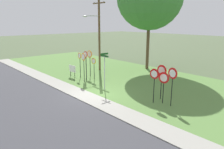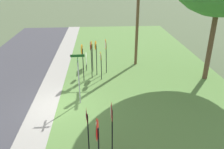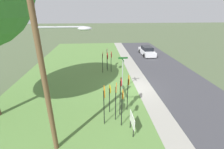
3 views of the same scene
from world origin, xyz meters
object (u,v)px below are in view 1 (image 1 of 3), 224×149
street_name_post (105,68)px  utility_pole (98,30)px  stop_sign_far_left (84,61)px  notice_board (72,69)px  stop_sign_near_right (86,59)px  yield_sign_far_right (172,78)px  stop_sign_far_right (94,64)px  stop_sign_far_center (86,60)px  stop_sign_near_left (90,58)px  yield_sign_near_right (162,74)px  stop_sign_center_tall (80,60)px  yield_sign_near_left (154,78)px  yield_sign_far_left (164,80)px

street_name_post → utility_pole: size_ratio=0.36×
stop_sign_far_left → notice_board: (-2.30, 0.14, -1.19)m
stop_sign_near_right → street_name_post: bearing=-4.0°
stop_sign_near_right → yield_sign_far_right: size_ratio=1.02×
stop_sign_far_right → utility_pole: 5.23m
stop_sign_far_center → notice_board: size_ratio=2.28×
yield_sign_far_right → utility_pole: (-12.07, 3.25, 2.66)m
stop_sign_near_left → stop_sign_far_left: (1.40, -1.73, 0.02)m
stop_sign_far_left → yield_sign_far_right: bearing=12.1°
stop_sign_near_left → utility_pole: utility_pole is taller
stop_sign_near_left → yield_sign_near_right: size_ratio=1.05×
stop_sign_near_left → yield_sign_near_right: (9.06, -0.15, -0.04)m
stop_sign_near_left → stop_sign_far_center: stop_sign_far_center is taller
stop_sign_center_tall → yield_sign_near_left: size_ratio=1.03×
stop_sign_far_center → street_name_post: size_ratio=0.91×
stop_sign_far_center → yield_sign_near_left: 8.26m
stop_sign_far_center → stop_sign_center_tall: stop_sign_far_center is taller
yield_sign_near_left → street_name_post: street_name_post is taller
stop_sign_far_center → utility_pole: (-2.65, 3.64, 2.66)m
street_name_post → yield_sign_far_right: bearing=9.0°
stop_sign_near_left → stop_sign_near_right: stop_sign_near_right is taller
stop_sign_far_center → stop_sign_far_right: size_ratio=1.31×
stop_sign_far_right → street_name_post: (3.31, -1.37, 0.31)m
stop_sign_center_tall → yield_sign_far_left: bearing=6.3°
stop_sign_near_right → stop_sign_far_right: size_ratio=1.26×
stop_sign_far_left → yield_sign_near_left: 7.80m
stop_sign_center_tall → street_name_post: (4.80, -0.71, 0.03)m
stop_sign_far_center → yield_sign_near_right: bearing=7.9°
notice_board → stop_sign_near_left: bearing=58.6°
stop_sign_far_right → yield_sign_near_right: (7.82, 0.28, 0.41)m
yield_sign_near_left → yield_sign_far_right: yield_sign_far_right is taller
yield_sign_near_left → stop_sign_center_tall: bearing=174.6°
stop_sign_far_center → utility_pole: size_ratio=0.33×
yield_sign_far_left → street_name_post: street_name_post is taller
stop_sign_center_tall → yield_sign_far_left: stop_sign_center_tall is taller
yield_sign_near_right → yield_sign_far_right: yield_sign_far_right is taller
stop_sign_far_left → notice_board: bearing=-177.8°
stop_sign_near_left → stop_sign_center_tall: size_ratio=1.06×
stop_sign_near_right → yield_sign_near_left: bearing=7.2°
yield_sign_far_right → street_name_post: (-5.79, -1.06, -0.16)m
yield_sign_near_left → yield_sign_far_right: 1.25m
stop_sign_near_right → stop_sign_far_center: size_ratio=0.96×
yield_sign_far_right → stop_sign_far_left: bearing=-166.8°
stop_sign_far_left → yield_sign_near_right: bearing=17.3°
stop_sign_center_tall → yield_sign_far_right: 10.59m
stop_sign_near_right → notice_board: size_ratio=2.19×
stop_sign_near_right → yield_sign_far_right: stop_sign_near_right is taller
yield_sign_near_right → yield_sign_far_right: (1.28, -0.58, 0.06)m
stop_sign_far_right → yield_sign_far_right: size_ratio=0.81×
notice_board → stop_sign_center_tall: bearing=35.8°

